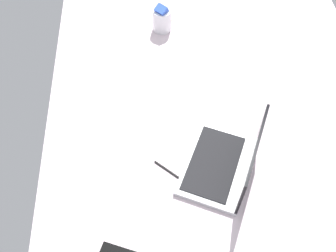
{
  "coord_description": "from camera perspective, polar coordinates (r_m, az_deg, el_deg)",
  "views": [
    {
      "loc": [
        96.37,
        -27.32,
        142.58
      ],
      "look_at": [
        13.3,
        -21.44,
        24.0
      ],
      "focal_mm": 40.57,
      "sensor_mm": 36.0,
      "label": 1
    }
  ],
  "objects": [
    {
      "name": "charger_cable",
      "position": [
        1.41,
        0.73,
        -7.19
      ],
      "size": [
        11.71,
        13.13,
        0.6
      ],
      "primitive_type": "cube",
      "rotation": [
        0.0,
        0.0,
        0.85
      ],
      "color": "black",
      "rests_on": "bed_mattress"
    },
    {
      "name": "bed_mattress",
      "position": [
        1.67,
        7.04,
        1.19
      ],
      "size": [
        180.0,
        140.0,
        18.0
      ],
      "primitive_type": "cube",
      "color": "silver",
      "rests_on": "ground"
    },
    {
      "name": "laptop",
      "position": [
        1.4,
        8.78,
        -5.61
      ],
      "size": [
        39.56,
        34.6,
        23.0
      ],
      "rotation": [
        0.0,
        0.0,
        -0.43
      ],
      "color": "#B7BABC",
      "rests_on": "bed_mattress"
    },
    {
      "name": "snack_cup",
      "position": [
        1.88,
        -0.89,
        15.78
      ],
      "size": [
        9.1,
        9.41,
        14.18
      ],
      "color": "silver",
      "rests_on": "bed_mattress"
    }
  ]
}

